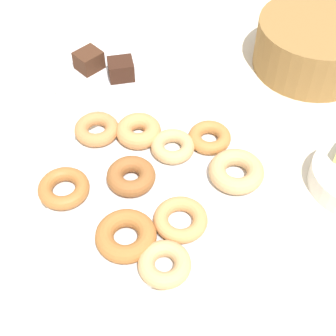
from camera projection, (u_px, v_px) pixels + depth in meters
ground_plane at (153, 193)px, 0.85m from camera, size 2.40×2.40×0.00m
donut_plate at (153, 190)px, 0.85m from camera, size 0.36×0.36×0.02m
donut_0 at (131, 176)px, 0.84m from camera, size 0.11×0.11×0.03m
donut_1 at (210, 137)px, 0.90m from camera, size 0.08×0.08×0.02m
donut_2 at (64, 188)px, 0.82m from camera, size 0.10×0.10×0.02m
donut_3 at (165, 264)px, 0.73m from camera, size 0.10×0.10×0.03m
donut_4 at (139, 131)px, 0.90m from camera, size 0.11×0.11×0.03m
donut_5 at (236, 171)px, 0.84m from camera, size 0.13×0.13×0.03m
donut_6 at (126, 236)px, 0.76m from camera, size 0.13×0.13×0.03m
donut_7 at (173, 146)px, 0.88m from camera, size 0.10×0.10×0.02m
donut_8 at (97, 129)px, 0.91m from camera, size 0.12×0.12×0.03m
donut_9 at (178, 221)px, 0.78m from camera, size 0.12×0.12×0.02m
cake_plate at (104, 76)px, 1.04m from camera, size 0.22×0.22×0.01m
brownie_near at (89, 60)px, 1.04m from camera, size 0.06×0.06×0.04m
brownie_far at (121, 69)px, 1.02m from camera, size 0.06×0.06×0.04m
basket at (314, 45)px, 1.04m from camera, size 0.34×0.34×0.11m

